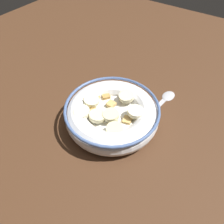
{
  "coord_description": "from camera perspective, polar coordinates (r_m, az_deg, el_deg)",
  "views": [
    {
      "loc": [
        23.54,
        16.31,
        34.54
      ],
      "look_at": [
        0.0,
        0.0,
        3.0
      ],
      "focal_mm": 33.57,
      "sensor_mm": 36.0,
      "label": 1
    }
  ],
  "objects": [
    {
      "name": "cereal_bowl",
      "position": [
        0.43,
        -0.03,
        -0.42
      ],
      "size": [
        19.23,
        19.23,
        5.03
      ],
      "color": "white",
      "rests_on": "ground_plane"
    },
    {
      "name": "spoon",
      "position": [
        0.5,
        13.64,
        2.95
      ],
      "size": [
        15.71,
        3.56,
        0.8
      ],
      "color": "#B7B7BC",
      "rests_on": "ground_plane"
    },
    {
      "name": "ground_plane",
      "position": [
        0.46,
        -0.0,
        -3.38
      ],
      "size": [
        130.67,
        130.67,
        2.0
      ],
      "primitive_type": "cube",
      "color": "#472B19"
    }
  ]
}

